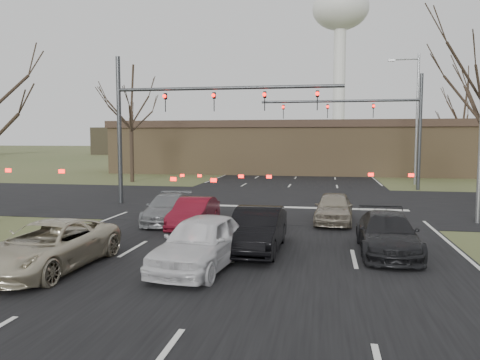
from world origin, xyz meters
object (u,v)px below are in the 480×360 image
object	(u,v)px
car_grey_ahead	(168,209)
building	(319,147)
mast_arm_near	(177,110)
streetlight_right_far	(415,112)
car_silver_suv	(48,246)
car_black_hatch	(257,230)
car_charcoal_sedan	(387,234)
mast_arm_far	(378,118)
car_silver_ahead	(334,208)
car_white_sedan	(201,242)
car_red_ahead	(194,213)
water_tower	(340,18)
streetlight_right_near	(479,90)

from	to	relation	value
car_grey_ahead	building	bearing A→B (deg)	72.22
mast_arm_near	streetlight_right_far	bearing A→B (deg)	43.89
car_silver_suv	car_black_hatch	distance (m)	6.20
car_silver_suv	car_charcoal_sedan	bearing A→B (deg)	23.55
mast_arm_far	car_silver_ahead	distance (m)	14.99
mast_arm_near	car_white_sedan	bearing A→B (deg)	-69.06
car_silver_suv	car_red_ahead	size ratio (longest dim) A/B	1.28
water_tower	mast_arm_near	distance (m)	111.80
building	streetlight_right_far	world-z (taller)	streetlight_right_far
car_silver_suv	car_white_sedan	bearing A→B (deg)	15.42
car_silver_suv	car_white_sedan	distance (m)	4.20
car_silver_suv	car_white_sedan	world-z (taller)	car_white_sedan
streetlight_right_near	car_black_hatch	world-z (taller)	streetlight_right_near
mast_arm_near	car_white_sedan	xyz separation A→B (m)	(4.48, -11.71, -4.33)
mast_arm_near	streetlight_right_near	world-z (taller)	streetlight_right_near
mast_arm_far	streetlight_right_near	world-z (taller)	streetlight_right_near
streetlight_right_far	car_white_sedan	xyz separation A→B (m)	(-10.07, -25.71, -4.84)
car_white_sedan	building	bearing A→B (deg)	93.19
car_white_sedan	car_charcoal_sedan	distance (m)	5.93
mast_arm_near	car_red_ahead	xyz separation A→B (m)	(2.70, -6.21, -4.46)
water_tower	mast_arm_far	distance (m)	101.67
streetlight_right_far	car_grey_ahead	bearing A→B (deg)	-124.88
car_black_hatch	car_red_ahead	bearing A→B (deg)	133.85
car_black_hatch	car_silver_ahead	size ratio (longest dim) A/B	1.10
mast_arm_far	streetlight_right_far	world-z (taller)	streetlight_right_far
streetlight_right_near	car_black_hatch	xyz separation A→B (m)	(-8.32, -6.48, -4.89)
mast_arm_near	car_silver_ahead	world-z (taller)	mast_arm_near
mast_arm_far	car_black_hatch	size ratio (longest dim) A/B	2.64
streetlight_right_near	car_grey_ahead	xyz separation A→B (m)	(-12.82, -2.11, -4.99)
streetlight_right_far	car_black_hatch	size ratio (longest dim) A/B	2.37
mast_arm_far	car_red_ahead	world-z (taller)	mast_arm_far
car_grey_ahead	car_silver_ahead	xyz separation A→B (m)	(7.00, 1.13, 0.05)
car_red_ahead	car_silver_suv	bearing A→B (deg)	-109.83
streetlight_right_far	mast_arm_far	bearing A→B (deg)	-128.11
car_black_hatch	car_grey_ahead	bearing A→B (deg)	136.90
water_tower	streetlight_right_near	distance (m)	114.02
water_tower	car_charcoal_sedan	xyz separation A→B (m)	(-1.44, -116.07, -34.84)
mast_arm_far	car_silver_ahead	world-z (taller)	mast_arm_far
building	streetlight_right_near	distance (m)	28.97
streetlight_right_far	car_red_ahead	size ratio (longest dim) A/B	2.69
car_red_ahead	car_silver_ahead	bearing A→B (deg)	21.96
building	car_red_ahead	bearing A→B (deg)	-98.26
mast_arm_near	streetlight_right_far	size ratio (longest dim) A/B	1.21
building	car_grey_ahead	bearing A→B (deg)	-101.27
car_charcoal_sedan	car_silver_ahead	bearing A→B (deg)	107.15
car_white_sedan	car_silver_ahead	size ratio (longest dim) A/B	1.14
building	mast_arm_far	size ratio (longest dim) A/B	3.81
car_silver_suv	car_black_hatch	world-z (taller)	car_black_hatch
water_tower	mast_arm_far	world-z (taller)	water_tower
streetlight_right_near	streetlight_right_far	world-z (taller)	same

